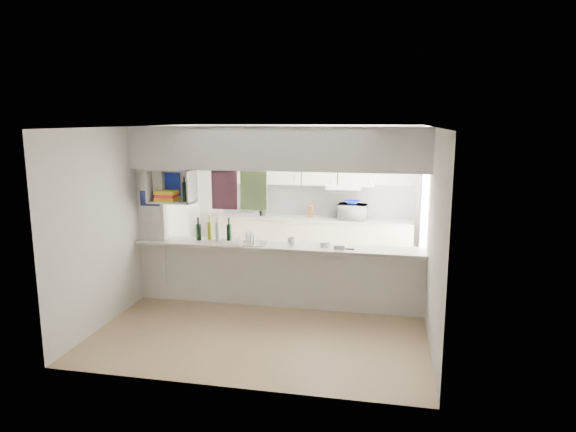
% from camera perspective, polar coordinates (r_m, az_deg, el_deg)
% --- Properties ---
extents(floor, '(4.80, 4.80, 0.00)m').
position_cam_1_polar(floor, '(7.68, -1.18, -9.86)').
color(floor, tan).
rests_on(floor, ground).
extents(ceiling, '(4.80, 4.80, 0.00)m').
position_cam_1_polar(ceiling, '(7.19, -1.27, 9.92)').
color(ceiling, white).
rests_on(ceiling, wall_back).
extents(wall_back, '(4.20, 0.00, 4.20)m').
position_cam_1_polar(wall_back, '(9.65, 1.86, 2.38)').
color(wall_back, silver).
rests_on(wall_back, floor).
extents(wall_left, '(0.00, 4.80, 4.80)m').
position_cam_1_polar(wall_left, '(8.04, -16.00, 0.27)').
color(wall_left, silver).
rests_on(wall_left, floor).
extents(wall_right, '(0.00, 4.80, 4.80)m').
position_cam_1_polar(wall_right, '(7.18, 15.38, -0.92)').
color(wall_right, silver).
rests_on(wall_right, floor).
extents(servery_partition, '(4.20, 0.50, 2.60)m').
position_cam_1_polar(servery_partition, '(7.31, -2.56, 2.52)').
color(servery_partition, silver).
rests_on(servery_partition, floor).
extents(cubby_shelf, '(0.65, 0.35, 0.50)m').
position_cam_1_polar(cubby_shelf, '(7.69, -12.83, 3.06)').
color(cubby_shelf, white).
rests_on(cubby_shelf, bulkhead).
extents(kitchen_run, '(3.60, 0.63, 2.24)m').
position_cam_1_polar(kitchen_run, '(9.45, 2.54, -0.73)').
color(kitchen_run, beige).
rests_on(kitchen_run, floor).
extents(microwave, '(0.53, 0.38, 0.28)m').
position_cam_1_polar(microwave, '(9.27, 7.22, 0.45)').
color(microwave, white).
rests_on(microwave, bench_top).
extents(bowl, '(0.27, 0.27, 0.07)m').
position_cam_1_polar(bowl, '(9.23, 7.12, 1.50)').
color(bowl, navy).
rests_on(bowl, microwave).
extents(dish_rack, '(0.42, 0.34, 0.21)m').
position_cam_1_polar(dish_rack, '(7.43, -3.91, -2.53)').
color(dish_rack, silver).
rests_on(dish_rack, breakfast_bar).
extents(cup, '(0.16, 0.16, 0.10)m').
position_cam_1_polar(cup, '(7.32, 0.45, -2.83)').
color(cup, white).
rests_on(cup, dish_rack).
extents(wine_bottles, '(0.53, 0.16, 0.39)m').
position_cam_1_polar(wine_bottles, '(7.72, -8.24, -1.68)').
color(wine_bottles, black).
rests_on(wine_bottles, breakfast_bar).
extents(plastic_tubs, '(0.49, 0.23, 0.07)m').
position_cam_1_polar(plastic_tubs, '(7.23, 4.81, -3.29)').
color(plastic_tubs, silver).
rests_on(plastic_tubs, breakfast_bar).
extents(utensil_jar, '(0.10, 0.10, 0.14)m').
position_cam_1_polar(utensil_jar, '(9.61, -2.90, 0.46)').
color(utensil_jar, black).
rests_on(utensil_jar, bench_top).
extents(knife_block, '(0.12, 0.11, 0.21)m').
position_cam_1_polar(knife_block, '(9.46, 2.49, 0.51)').
color(knife_block, brown).
rests_on(knife_block, bench_top).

